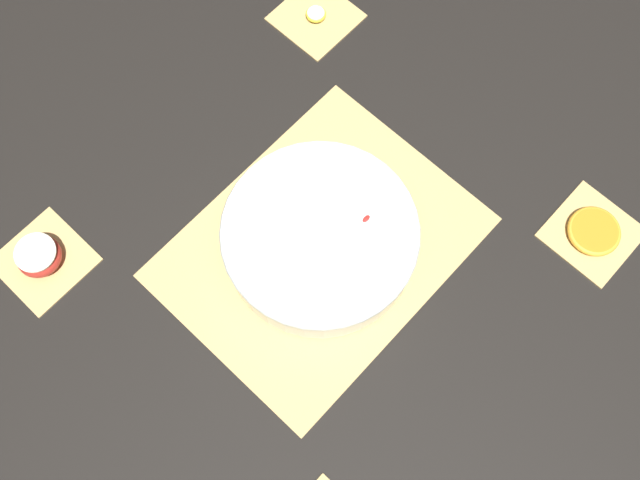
# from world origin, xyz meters

# --- Properties ---
(ground_plane) EXTENTS (6.00, 6.00, 0.00)m
(ground_plane) POSITION_xyz_m (0.00, 0.00, 0.00)
(ground_plane) COLOR black
(bamboo_mat_center) EXTENTS (0.44, 0.34, 0.01)m
(bamboo_mat_center) POSITION_xyz_m (0.00, 0.00, 0.00)
(bamboo_mat_center) COLOR tan
(bamboo_mat_center) RESTS_ON ground_plane
(coaster_mat_near_left) EXTENTS (0.12, 0.12, 0.01)m
(coaster_mat_near_left) POSITION_xyz_m (-0.30, -0.28, 0.00)
(coaster_mat_near_left) COLOR tan
(coaster_mat_near_left) RESTS_ON ground_plane
(coaster_mat_near_right) EXTENTS (0.12, 0.12, 0.01)m
(coaster_mat_near_right) POSITION_xyz_m (0.30, -0.28, 0.00)
(coaster_mat_near_right) COLOR tan
(coaster_mat_near_right) RESTS_ON ground_plane
(coaster_mat_far_left) EXTENTS (0.12, 0.12, 0.01)m
(coaster_mat_far_left) POSITION_xyz_m (-0.30, 0.28, 0.00)
(coaster_mat_far_left) COLOR tan
(coaster_mat_far_left) RESTS_ON ground_plane
(fruit_salad_bowl) EXTENTS (0.29, 0.29, 0.07)m
(fruit_salad_bowl) POSITION_xyz_m (-0.00, -0.00, 0.04)
(fruit_salad_bowl) COLOR silver
(fruit_salad_bowl) RESTS_ON bamboo_mat_center
(apple_half) EXTENTS (0.07, 0.07, 0.04)m
(apple_half) POSITION_xyz_m (0.30, -0.28, 0.03)
(apple_half) COLOR #B72D23
(apple_half) RESTS_ON coaster_mat_near_right
(orange_slice_whole) EXTENTS (0.08, 0.08, 0.01)m
(orange_slice_whole) POSITION_xyz_m (-0.30, 0.28, 0.01)
(orange_slice_whole) COLOR orange
(orange_slice_whole) RESTS_ON coaster_mat_far_left
(banana_coin_single) EXTENTS (0.03, 0.03, 0.01)m
(banana_coin_single) POSITION_xyz_m (-0.30, -0.28, 0.01)
(banana_coin_single) COLOR #F7EFC6
(banana_coin_single) RESTS_ON coaster_mat_near_left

